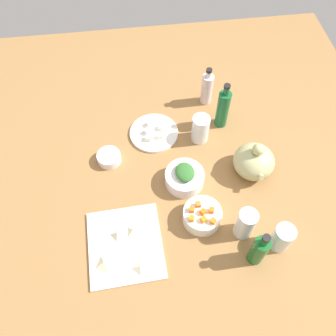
% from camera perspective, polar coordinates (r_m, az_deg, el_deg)
% --- Properties ---
extents(tabletop, '(1.90, 1.90, 0.03)m').
position_cam_1_polar(tabletop, '(1.40, 0.00, -1.43)').
color(tabletop, olive).
rests_on(tabletop, ground).
extents(cutting_board, '(0.29, 0.27, 0.01)m').
position_cam_1_polar(cutting_board, '(1.26, -6.98, -12.32)').
color(cutting_board, silver).
rests_on(cutting_board, tabletop).
extents(plate_tofu, '(0.21, 0.21, 0.01)m').
position_cam_1_polar(plate_tofu, '(1.50, -2.30, 5.74)').
color(plate_tofu, white).
rests_on(plate_tofu, tabletop).
extents(bowl_greens, '(0.15, 0.15, 0.06)m').
position_cam_1_polar(bowl_greens, '(1.35, 2.70, -1.65)').
color(bowl_greens, white).
rests_on(bowl_greens, tabletop).
extents(bowl_carrots, '(0.14, 0.14, 0.06)m').
position_cam_1_polar(bowl_carrots, '(1.28, 5.58, -7.78)').
color(bowl_carrots, white).
rests_on(bowl_carrots, tabletop).
extents(bowl_small_side, '(0.10, 0.10, 0.04)m').
position_cam_1_polar(bowl_small_side, '(1.43, -9.58, 1.67)').
color(bowl_small_side, white).
rests_on(bowl_small_side, tabletop).
extents(teapot, '(0.18, 0.16, 0.16)m').
position_cam_1_polar(teapot, '(1.39, 13.84, 1.08)').
color(teapot, tan).
rests_on(teapot, tabletop).
extents(bottle_0, '(0.05, 0.05, 0.19)m').
position_cam_1_polar(bottle_0, '(1.58, 6.37, 12.77)').
color(bottle_0, silver).
rests_on(bottle_0, tabletop).
extents(bottle_1, '(0.05, 0.05, 0.19)m').
position_cam_1_polar(bottle_1, '(1.21, 14.61, -12.83)').
color(bottle_1, '#165D24').
rests_on(bottle_1, tabletop).
extents(bottle_2, '(0.05, 0.05, 0.23)m').
position_cam_1_polar(bottle_2, '(1.49, 8.95, 9.57)').
color(bottle_2, '#175D31').
rests_on(bottle_2, tabletop).
extents(drinking_glass_0, '(0.07, 0.07, 0.12)m').
position_cam_1_polar(drinking_glass_0, '(1.45, 5.31, 6.38)').
color(drinking_glass_0, white).
rests_on(drinking_glass_0, tabletop).
extents(drinking_glass_1, '(0.07, 0.07, 0.11)m').
position_cam_1_polar(drinking_glass_1, '(1.27, 18.08, -10.75)').
color(drinking_glass_1, white).
rests_on(drinking_glass_1, tabletop).
extents(drinking_glass_2, '(0.07, 0.07, 0.14)m').
position_cam_1_polar(drinking_glass_2, '(1.24, 12.51, -8.86)').
color(drinking_glass_2, white).
rests_on(drinking_glass_2, tabletop).
extents(carrot_cube_0, '(0.02, 0.02, 0.02)m').
position_cam_1_polar(carrot_cube_0, '(1.25, 7.12, -6.85)').
color(carrot_cube_0, orange).
rests_on(carrot_cube_0, bowl_carrots).
extents(carrot_cube_1, '(0.02, 0.02, 0.02)m').
position_cam_1_polar(carrot_cube_1, '(1.24, 3.92, -6.76)').
color(carrot_cube_1, orange).
rests_on(carrot_cube_1, bowl_carrots).
extents(carrot_cube_2, '(0.02, 0.02, 0.02)m').
position_cam_1_polar(carrot_cube_2, '(1.23, 5.83, -8.36)').
color(carrot_cube_2, orange).
rests_on(carrot_cube_2, bowl_carrots).
extents(carrot_cube_3, '(0.02, 0.02, 0.02)m').
position_cam_1_polar(carrot_cube_3, '(1.25, 4.94, -5.93)').
color(carrot_cube_3, orange).
rests_on(carrot_cube_3, bowl_carrots).
extents(carrot_cube_4, '(0.02, 0.02, 0.02)m').
position_cam_1_polar(carrot_cube_4, '(1.23, 3.87, -8.22)').
color(carrot_cube_4, orange).
rests_on(carrot_cube_4, bowl_carrots).
extents(carrot_cube_5, '(0.03, 0.03, 0.02)m').
position_cam_1_polar(carrot_cube_5, '(1.23, 7.36, -8.58)').
color(carrot_cube_5, orange).
rests_on(carrot_cube_5, bowl_carrots).
extents(carrot_cube_6, '(0.02, 0.02, 0.02)m').
position_cam_1_polar(carrot_cube_6, '(1.24, 5.74, -7.12)').
color(carrot_cube_6, orange).
rests_on(carrot_cube_6, bowl_carrots).
extents(chopped_greens_mound, '(0.09, 0.08, 0.03)m').
position_cam_1_polar(chopped_greens_mound, '(1.31, 2.78, -0.66)').
color(chopped_greens_mound, '#316B2D').
rests_on(chopped_greens_mound, bowl_greens).
extents(tofu_cube_0, '(0.03, 0.03, 0.02)m').
position_cam_1_polar(tofu_cube_0, '(1.50, -1.21, 6.67)').
color(tofu_cube_0, white).
rests_on(tofu_cube_0, plate_tofu).
extents(tofu_cube_1, '(0.03, 0.03, 0.02)m').
position_cam_1_polar(tofu_cube_1, '(1.49, -3.37, 5.98)').
color(tofu_cube_1, white).
rests_on(tofu_cube_1, plate_tofu).
extents(tofu_cube_2, '(0.03, 0.03, 0.02)m').
position_cam_1_polar(tofu_cube_2, '(1.51, -3.05, 7.26)').
color(tofu_cube_2, white).
rests_on(tofu_cube_2, plate_tofu).
extents(tofu_cube_3, '(0.02, 0.02, 0.02)m').
position_cam_1_polar(tofu_cube_3, '(1.47, -1.40, 5.24)').
color(tofu_cube_3, white).
rests_on(tofu_cube_3, plate_tofu).
extents(tofu_cube_4, '(0.03, 0.03, 0.02)m').
position_cam_1_polar(tofu_cube_4, '(1.46, -3.21, 4.90)').
color(tofu_cube_4, '#E8EFCF').
rests_on(tofu_cube_4, plate_tofu).
extents(dumpling_0, '(0.06, 0.06, 0.02)m').
position_cam_1_polar(dumpling_0, '(1.26, -5.73, -10.15)').
color(dumpling_0, beige).
rests_on(dumpling_0, cutting_board).
extents(dumpling_1, '(0.06, 0.06, 0.02)m').
position_cam_1_polar(dumpling_1, '(1.24, -10.36, -15.01)').
color(dumpling_1, beige).
rests_on(dumpling_1, cutting_board).
extents(dumpling_2, '(0.05, 0.05, 0.02)m').
position_cam_1_polar(dumpling_2, '(1.26, -8.24, -10.64)').
color(dumpling_2, beige).
rests_on(dumpling_2, cutting_board).
extents(dumpling_3, '(0.04, 0.05, 0.02)m').
position_cam_1_polar(dumpling_3, '(1.22, -4.50, -15.86)').
color(dumpling_3, beige).
rests_on(dumpling_3, cutting_board).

